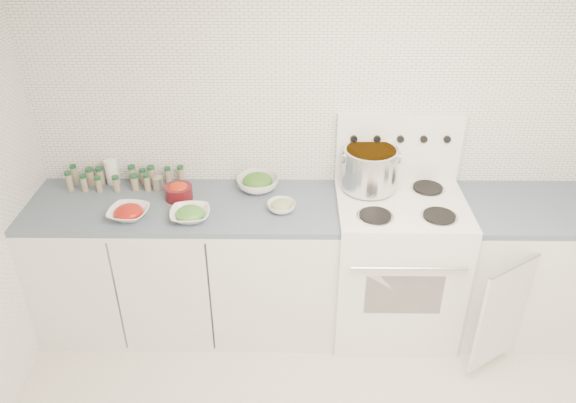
# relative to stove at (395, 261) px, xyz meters

# --- Properties ---
(room_walls) EXTENTS (3.54, 3.04, 2.52)m
(room_walls) POSITION_rel_stove_xyz_m (-0.48, -1.19, 1.06)
(room_walls) COLOR white
(room_walls) RESTS_ON ground
(counter_left) EXTENTS (1.85, 0.62, 0.90)m
(counter_left) POSITION_rel_stove_xyz_m (-1.30, 0.00, -0.05)
(counter_left) COLOR white
(counter_left) RESTS_ON ground
(stove) EXTENTS (0.76, 0.70, 1.36)m
(stove) POSITION_rel_stove_xyz_m (0.00, 0.00, 0.00)
(stove) COLOR white
(stove) RESTS_ON ground
(counter_right) EXTENTS (0.89, 0.85, 0.90)m
(counter_right) POSITION_rel_stove_xyz_m (0.82, -0.00, -0.05)
(counter_right) COLOR white
(counter_right) RESTS_ON ground
(stock_pot) EXTENTS (0.35, 0.33, 0.25)m
(stock_pot) POSITION_rel_stove_xyz_m (-0.18, 0.15, 0.59)
(stock_pot) COLOR silver
(stock_pot) RESTS_ON stove
(bowl_tomato) EXTENTS (0.25, 0.25, 0.08)m
(bowl_tomato) POSITION_rel_stove_xyz_m (-1.58, -0.14, 0.44)
(bowl_tomato) COLOR white
(bowl_tomato) RESTS_ON counter_left
(bowl_snowpea) EXTENTS (0.24, 0.24, 0.08)m
(bowl_snowpea) POSITION_rel_stove_xyz_m (-1.23, -0.15, 0.44)
(bowl_snowpea) COLOR white
(bowl_snowpea) RESTS_ON counter_left
(bowl_broccoli) EXTENTS (0.29, 0.29, 0.10)m
(bowl_broccoli) POSITION_rel_stove_xyz_m (-0.86, 0.19, 0.45)
(bowl_broccoli) COLOR white
(bowl_broccoli) RESTS_ON counter_left
(bowl_zucchini) EXTENTS (0.22, 0.22, 0.07)m
(bowl_zucchini) POSITION_rel_stove_xyz_m (-0.71, -0.06, 0.43)
(bowl_zucchini) COLOR white
(bowl_zucchini) RESTS_ON counter_left
(bowl_pepper) EXTENTS (0.17, 0.17, 0.10)m
(bowl_pepper) POSITION_rel_stove_xyz_m (-1.33, 0.07, 0.45)
(bowl_pepper) COLOR #4F0D12
(bowl_pepper) RESTS_ON counter_left
(salt_canister) EXTENTS (0.10, 0.10, 0.16)m
(salt_canister) POSITION_rel_stove_xyz_m (-1.78, 0.26, 0.48)
(salt_canister) COLOR white
(salt_canister) RESTS_ON counter_left
(tin_can) EXTENTS (0.07, 0.07, 0.09)m
(tin_can) POSITION_rel_stove_xyz_m (-1.48, 0.18, 0.45)
(tin_can) COLOR #ADA893
(tin_can) RESTS_ON counter_left
(spice_cluster) EXTENTS (0.71, 0.15, 0.13)m
(spice_cluster) POSITION_rel_stove_xyz_m (-1.72, 0.22, 0.46)
(spice_cluster) COLOR gray
(spice_cluster) RESTS_ON counter_left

